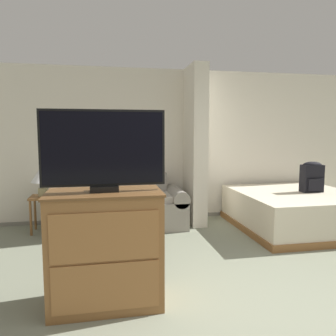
# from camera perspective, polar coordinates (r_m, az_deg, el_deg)

# --- Properties ---
(ground_plane) EXTENTS (20.00, 20.00, 0.00)m
(ground_plane) POSITION_cam_1_polar(r_m,az_deg,el_deg) (2.99, 20.60, -24.77)
(ground_plane) COLOR gray
(wall_back) EXTENTS (6.96, 0.16, 2.60)m
(wall_back) POSITION_cam_1_polar(r_m,az_deg,el_deg) (5.85, 2.77, 3.99)
(wall_back) COLOR silver
(wall_back) RESTS_ON ground_plane
(wall_partition_pillar) EXTENTS (0.24, 0.71, 2.60)m
(wall_partition_pillar) POSITION_cam_1_polar(r_m,az_deg,el_deg) (5.47, 4.74, 3.88)
(wall_partition_pillar) COLOR silver
(wall_partition_pillar) RESTS_ON ground_plane
(couch) EXTENTS (2.11, 0.84, 0.84)m
(couch) POSITION_cam_1_polar(r_m,az_deg,el_deg) (5.33, -8.43, -6.87)
(couch) COLOR gray
(couch) RESTS_ON ground_plane
(coffee_table) EXTENTS (0.57, 0.48, 0.40)m
(coffee_table) POSITION_cam_1_polar(r_m,az_deg,el_deg) (4.40, -8.28, -9.40)
(coffee_table) COLOR brown
(coffee_table) RESTS_ON ground_plane
(side_table) EXTENTS (0.38, 0.38, 0.56)m
(side_table) POSITION_cam_1_polar(r_m,az_deg,el_deg) (5.37, -20.87, -5.77)
(side_table) COLOR brown
(side_table) RESTS_ON ground_plane
(table_lamp) EXTENTS (0.34, 0.34, 0.47)m
(table_lamp) POSITION_cam_1_polar(r_m,az_deg,el_deg) (5.30, -21.05, -1.18)
(table_lamp) COLOR tan
(table_lamp) RESTS_ON side_table
(tv_dresser) EXTENTS (0.98, 0.55, 1.01)m
(tv_dresser) POSITION_cam_1_polar(r_m,az_deg,el_deg) (3.00, -10.79, -13.60)
(tv_dresser) COLOR brown
(tv_dresser) RESTS_ON ground_plane
(tv) EXTENTS (1.05, 0.16, 0.70)m
(tv) POSITION_cam_1_polar(r_m,az_deg,el_deg) (2.83, -11.14, 3.05)
(tv) COLOR black
(tv) RESTS_ON tv_dresser
(bed) EXTENTS (1.83, 1.90, 0.58)m
(bed) POSITION_cam_1_polar(r_m,az_deg,el_deg) (5.63, 21.31, -6.77)
(bed) COLOR brown
(bed) RESTS_ON ground_plane
(backpack) EXTENTS (0.33, 0.20, 0.48)m
(backpack) POSITION_cam_1_polar(r_m,az_deg,el_deg) (5.63, 23.79, -1.35)
(backpack) COLOR black
(backpack) RESTS_ON bed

